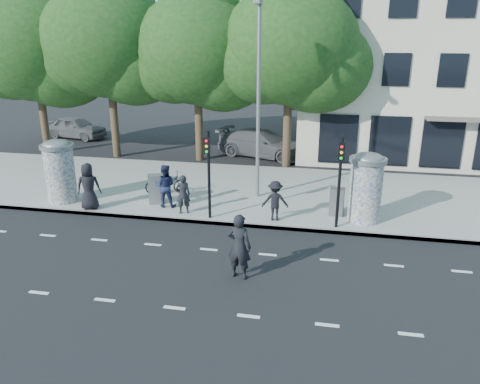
% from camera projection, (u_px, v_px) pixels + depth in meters
% --- Properties ---
extents(ground, '(120.00, 120.00, 0.00)m').
position_uv_depth(ground, '(197.00, 269.00, 14.47)').
color(ground, black).
rests_on(ground, ground).
extents(sidewalk, '(40.00, 8.00, 0.15)m').
position_uv_depth(sidewalk, '(243.00, 191.00, 21.41)').
color(sidewalk, gray).
rests_on(sidewalk, ground).
extents(curb, '(40.00, 0.10, 0.16)m').
position_uv_depth(curb, '(223.00, 223.00, 17.74)').
color(curb, slate).
rests_on(curb, ground).
extents(lane_dash_near, '(32.00, 0.12, 0.01)m').
position_uv_depth(lane_dash_near, '(175.00, 308.00, 12.42)').
color(lane_dash_near, silver).
rests_on(lane_dash_near, ground).
extents(lane_dash_far, '(32.00, 0.12, 0.01)m').
position_uv_depth(lane_dash_far, '(209.00, 250.00, 15.77)').
color(lane_dash_far, silver).
rests_on(lane_dash_far, ground).
extents(ad_column_left, '(1.36, 1.36, 2.65)m').
position_uv_depth(ad_column_left, '(60.00, 169.00, 19.46)').
color(ad_column_left, beige).
rests_on(ad_column_left, sidewalk).
extents(ad_column_right, '(1.36, 1.36, 2.65)m').
position_uv_depth(ad_column_right, '(366.00, 186.00, 17.39)').
color(ad_column_right, beige).
rests_on(ad_column_right, sidewalk).
extents(traffic_pole_near, '(0.22, 0.31, 3.40)m').
position_uv_depth(traffic_pole_near, '(208.00, 166.00, 17.38)').
color(traffic_pole_near, black).
rests_on(traffic_pole_near, sidewalk).
extents(traffic_pole_far, '(0.22, 0.31, 3.40)m').
position_uv_depth(traffic_pole_far, '(340.00, 173.00, 16.50)').
color(traffic_pole_far, black).
rests_on(traffic_pole_far, sidewalk).
extents(street_lamp, '(0.25, 0.93, 8.00)m').
position_uv_depth(street_lamp, '(258.00, 88.00, 18.93)').
color(street_lamp, slate).
rests_on(street_lamp, sidewalk).
extents(tree_far_left, '(7.20, 7.20, 9.26)m').
position_uv_depth(tree_far_left, '(34.00, 46.00, 26.44)').
color(tree_far_left, '#38281C').
rests_on(tree_far_left, ground).
extents(tree_mid_left, '(7.20, 7.20, 9.57)m').
position_uv_depth(tree_mid_left, '(107.00, 41.00, 25.52)').
color(tree_mid_left, '#38281C').
rests_on(tree_mid_left, ground).
extents(tree_near_left, '(6.80, 6.80, 8.97)m').
position_uv_depth(tree_near_left, '(197.00, 50.00, 24.94)').
color(tree_near_left, '#38281C').
rests_on(tree_near_left, ground).
extents(tree_center, '(7.00, 7.00, 9.30)m').
position_uv_depth(tree_center, '(290.00, 46.00, 23.57)').
color(tree_center, '#38281C').
rests_on(tree_center, ground).
extents(building, '(20.30, 15.85, 12.00)m').
position_uv_depth(building, '(471.00, 49.00, 28.91)').
color(building, beige).
rests_on(building, ground).
extents(ped_a, '(1.07, 0.86, 1.90)m').
position_uv_depth(ped_a, '(89.00, 186.00, 18.71)').
color(ped_a, black).
rests_on(ped_a, sidewalk).
extents(ped_b, '(0.67, 0.56, 1.57)m').
position_uv_depth(ped_b, '(183.00, 194.00, 18.31)').
color(ped_b, black).
rests_on(ped_b, sidewalk).
extents(ped_c, '(0.92, 0.75, 1.77)m').
position_uv_depth(ped_c, '(165.00, 186.00, 19.00)').
color(ped_c, '#1A2142').
rests_on(ped_c, sidewalk).
extents(ped_d, '(1.06, 0.69, 1.55)m').
position_uv_depth(ped_d, '(275.00, 201.00, 17.64)').
color(ped_d, black).
rests_on(ped_d, sidewalk).
extents(man_road, '(0.82, 0.63, 2.02)m').
position_uv_depth(man_road, '(239.00, 246.00, 13.68)').
color(man_road, black).
rests_on(man_road, ground).
extents(bicycle, '(1.24, 1.97, 0.98)m').
position_uv_depth(bicycle, '(166.00, 183.00, 20.64)').
color(bicycle, black).
rests_on(bicycle, sidewalk).
extents(cabinet_left, '(0.71, 0.62, 1.24)m').
position_uv_depth(cabinet_left, '(156.00, 189.00, 19.44)').
color(cabinet_left, gray).
rests_on(cabinet_left, sidewalk).
extents(cabinet_right, '(0.57, 0.45, 1.11)m').
position_uv_depth(cabinet_right, '(337.00, 202.00, 18.18)').
color(cabinet_right, slate).
rests_on(cabinet_right, sidewalk).
extents(car_left, '(2.57, 4.61, 1.48)m').
position_uv_depth(car_left, '(76.00, 127.00, 32.21)').
color(car_left, '#595B60').
rests_on(car_left, ground).
extents(car_right, '(3.58, 5.75, 1.56)m').
position_uv_depth(car_right, '(262.00, 143.00, 27.41)').
color(car_right, '#505157').
rests_on(car_right, ground).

